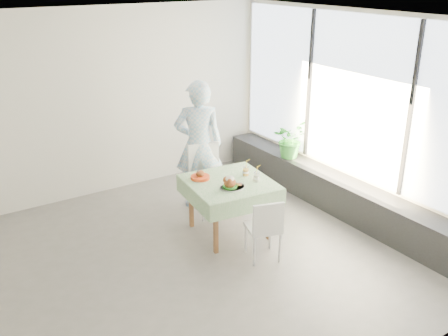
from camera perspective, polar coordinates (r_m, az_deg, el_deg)
floor at (r=6.01m, az=-6.81°, el=-11.33°), size 6.00×6.00×0.00m
ceiling at (r=5.06m, az=-8.27°, el=16.25°), size 6.00×6.00×0.00m
wall_back at (r=7.61m, az=-15.90°, el=6.78°), size 6.00×0.02×2.80m
wall_front at (r=3.52m, az=11.22°, el=-10.86°), size 6.00×0.02×2.80m
wall_right at (r=7.13m, az=14.78°, el=5.90°), size 0.02×5.00×2.80m
window_pane at (r=7.05m, az=14.81°, el=7.82°), size 0.01×4.80×2.18m
window_ledge at (r=7.38m, az=12.87°, el=-2.91°), size 0.40×4.80×0.50m
cafe_table at (r=6.50m, az=0.61°, el=-3.81°), size 1.15×1.15×0.74m
chair_far at (r=7.11m, az=-1.69°, el=-2.83°), size 0.52×0.52×0.99m
chair_near at (r=6.07m, az=4.47°, el=-8.17°), size 0.47×0.47×0.80m
diner at (r=7.11m, az=-2.92°, el=2.66°), size 0.81×0.71×1.88m
main_dish at (r=6.16m, az=0.82°, el=-1.86°), size 0.33×0.33×0.17m
juice_cup_orange at (r=6.54m, az=2.50°, el=-0.39°), size 0.09×0.09×0.25m
juice_cup_lemonade at (r=6.37m, az=3.72°, el=-1.05°), size 0.09×0.09×0.24m
second_dish at (r=6.45m, az=-2.74°, el=-0.95°), size 0.25×0.25×0.12m
potted_plant at (r=7.87m, az=7.54°, el=3.33°), size 0.67×0.63×0.60m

